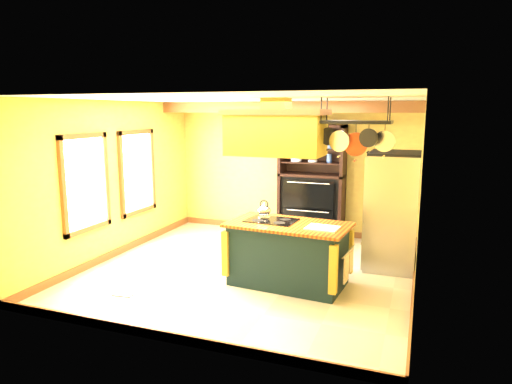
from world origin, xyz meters
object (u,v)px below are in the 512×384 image
Objects in this scene: kitchen_island at (288,253)px; refrigerator at (391,213)px; pot_rack at (356,130)px; hutch at (312,194)px; range_hood at (276,131)px.

refrigerator reaches higher than kitchen_island.
pot_rack is at bearing 5.70° from kitchen_island.
kitchen_island is 1.79× the size of pot_rack.
refrigerator is at bearing -39.02° from hutch.
pot_rack is at bearing -65.84° from hutch.
range_hood is 2.96m from hutch.
refrigerator is 2.08m from hutch.
kitchen_island is at bearing -179.38° from pot_rack.
range_hood reaches higher than hutch.
range_hood reaches higher than kitchen_island.
refrigerator is at bearing 49.44° from kitchen_island.
hutch is (-1.17, 2.62, -1.39)m from pot_rack.
kitchen_island is 2.02m from pot_rack.
range_hood reaches higher than refrigerator.
refrigerator is (1.54, 1.32, -1.34)m from range_hood.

